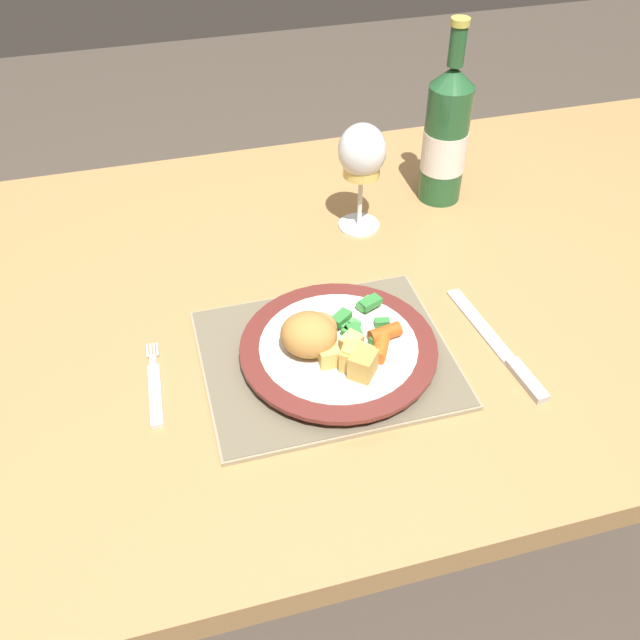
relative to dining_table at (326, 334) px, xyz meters
The scene contains 12 objects.
ground_plane 0.66m from the dining_table, ahead, with size 6.00×6.00×0.00m, color #4C4238.
dining_table is the anchor object (origin of this frame).
placemat 0.16m from the dining_table, 105.47° to the right, with size 0.30×0.25×0.01m.
dinner_plate 0.17m from the dining_table, 99.52° to the right, with size 0.24×0.24×0.02m.
breaded_croquettes 0.19m from the dining_table, 113.54° to the right, with size 0.09×0.09×0.05m.
green_beans_pile 0.16m from the dining_table, 83.31° to the right, with size 0.08×0.09×0.02m.
glazed_carrots 0.20m from the dining_table, 84.54° to the right, with size 0.09×0.06×0.02m.
fork 0.29m from the dining_table, 152.35° to the right, with size 0.02×0.14×0.01m.
table_knife 0.27m from the dining_table, 45.22° to the right, with size 0.04×0.22×0.01m.
wine_glass 0.26m from the dining_table, 56.06° to the left, with size 0.07×0.07×0.17m.
bottle 0.36m from the dining_table, 37.00° to the left, with size 0.07×0.07×0.28m.
roast_potatoes 0.22m from the dining_table, 95.32° to the right, with size 0.06×0.07×0.03m.
Camera 1 is at (-0.21, -0.73, 1.36)m, focal length 40.00 mm.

